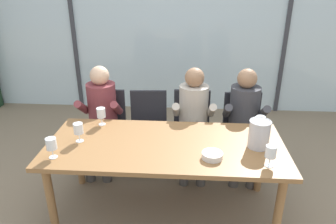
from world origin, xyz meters
name	(u,v)px	position (x,y,z in m)	size (l,w,h in m)	color
ground	(172,155)	(0.00, 1.00, 0.00)	(14.00, 14.00, 0.00)	#847056
window_glass_panel	(178,30)	(0.00, 2.54, 1.30)	(7.28, 0.03, 2.60)	silver
window_mullion_left	(73,29)	(-1.64, 2.52, 1.30)	(0.06, 0.06, 2.60)	#38383D
window_mullion_right	(287,31)	(1.64, 2.52, 1.30)	(0.06, 0.06, 2.60)	#38383D
hillside_vineyard	(183,28)	(0.00, 6.27, 0.74)	(13.28, 2.40, 1.48)	#386633
dining_table	(165,151)	(0.00, 0.00, 0.65)	(2.08, 0.92, 0.72)	olive
chair_near_curtain	(106,122)	(-0.75, 0.85, 0.50)	(0.45, 0.45, 0.86)	#232328
chair_left_of_center	(149,123)	(-0.26, 0.85, 0.50)	(0.47, 0.47, 0.86)	#232328
chair_center	(191,123)	(0.23, 0.90, 0.50)	(0.45, 0.45, 0.86)	#232328
chair_right_of_center	(243,126)	(0.82, 0.87, 0.50)	(0.47, 0.47, 0.86)	#232328
person_maroon_top	(101,113)	(-0.77, 0.73, 0.67)	(0.47, 0.62, 1.18)	brown
person_beige_jumper	(193,115)	(0.25, 0.73, 0.67)	(0.46, 0.61, 1.18)	#B7AD9E
person_charcoal_jacket	(244,117)	(0.80, 0.73, 0.67)	(0.47, 0.62, 1.18)	#38383D
ice_bucket_primary	(259,134)	(0.80, 0.00, 0.85)	(0.18, 0.18, 0.25)	#B7B7BC
tasting_bowl	(212,155)	(0.40, -0.21, 0.75)	(0.17, 0.17, 0.05)	silver
wine_glass_by_left_taster	(78,129)	(-0.76, -0.01, 0.84)	(0.08, 0.08, 0.17)	silver
wine_glass_near_bucket	(51,145)	(-0.89, -0.29, 0.84)	(0.08, 0.08, 0.17)	silver
wine_glass_center_pour	(101,114)	(-0.65, 0.34, 0.84)	(0.08, 0.08, 0.17)	silver
wine_glass_by_right_taster	(260,122)	(0.86, 0.25, 0.84)	(0.08, 0.08, 0.17)	silver
wine_glass_spare_empty	(271,153)	(0.83, -0.29, 0.84)	(0.08, 0.08, 0.17)	silver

